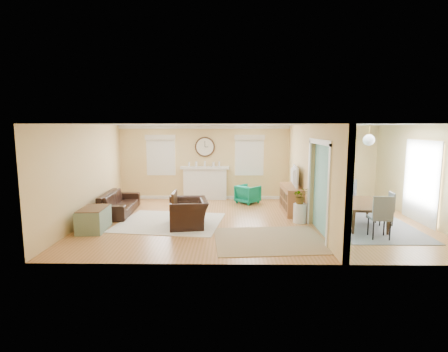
{
  "coord_description": "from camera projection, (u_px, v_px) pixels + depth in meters",
  "views": [
    {
      "loc": [
        -0.68,
        -9.22,
        2.55
      ],
      "look_at": [
        -0.8,
        0.3,
        1.2
      ],
      "focal_mm": 28.0,
      "sensor_mm": 36.0,
      "label": 1
    }
  ],
  "objects": [
    {
      "name": "rug_grey",
      "position": [
        362.0,
        225.0,
        9.08
      ],
      "size": [
        2.47,
        3.09,
        0.01
      ],
      "primitive_type": "cube",
      "color": "slate",
      "rests_on": "floor"
    },
    {
      "name": "window_right",
      "position": [
        249.0,
        152.0,
        12.17
      ],
      "size": [
        1.05,
        0.13,
        1.42
      ],
      "color": "white",
      "rests_on": "wall_back"
    },
    {
      "name": "dining_table",
      "position": [
        362.0,
        214.0,
        9.04
      ],
      "size": [
        1.11,
        1.82,
        0.61
      ],
      "primitive_type": "imported",
      "rotation": [
        0.0,
        0.0,
        1.49
      ],
      "color": "#4E3019",
      "rests_on": "floor"
    },
    {
      "name": "credenza",
      "position": [
        292.0,
        199.0,
        10.41
      ],
      "size": [
        0.52,
        1.53,
        0.8
      ],
      "color": "#A16339",
      "rests_on": "floor"
    },
    {
      "name": "garden_stool",
      "position": [
        300.0,
        213.0,
        9.32
      ],
      "size": [
        0.35,
        0.35,
        0.51
      ],
      "primitive_type": "cylinder",
      "color": "white",
      "rests_on": "floor"
    },
    {
      "name": "pendant",
      "position": [
        369.0,
        140.0,
        9.13
      ],
      "size": [
        0.3,
        0.3,
        0.55
      ],
      "color": "gold",
      "rests_on": "ceiling"
    },
    {
      "name": "dining_chair_e",
      "position": [
        385.0,
        206.0,
        9.06
      ],
      "size": [
        0.42,
        0.42,
        0.86
      ],
      "color": "slate",
      "rests_on": "floor"
    },
    {
      "name": "rug_cream",
      "position": [
        170.0,
        222.0,
        9.36
      ],
      "size": [
        2.94,
        2.63,
        0.01
      ],
      "primitive_type": "cube",
      "rotation": [
        0.0,
        0.0,
        -0.14
      ],
      "color": "beige",
      "rests_on": "floor"
    },
    {
      "name": "dining_chair_n",
      "position": [
        348.0,
        195.0,
        10.06
      ],
      "size": [
        0.56,
        0.56,
        1.03
      ],
      "color": "slate",
      "rests_on": "floor"
    },
    {
      "name": "window_left",
      "position": [
        161.0,
        152.0,
        12.21
      ],
      "size": [
        1.05,
        0.13,
        1.42
      ],
      "color": "white",
      "rests_on": "wall_back"
    },
    {
      "name": "dining_chair_s",
      "position": [
        380.0,
        213.0,
        7.96
      ],
      "size": [
        0.48,
        0.48,
        1.01
      ],
      "color": "slate",
      "rests_on": "floor"
    },
    {
      "name": "ceiling",
      "position": [
        254.0,
        125.0,
        9.11
      ],
      "size": [
        9.0,
        6.0,
        0.02
      ],
      "primitive_type": "cube",
      "color": "white",
      "rests_on": "wall_back"
    },
    {
      "name": "wall_right",
      "position": [
        424.0,
        174.0,
        9.24
      ],
      "size": [
        0.02,
        6.0,
        2.6
      ],
      "primitive_type": "cube",
      "color": "#DEB674",
      "rests_on": "ground"
    },
    {
      "name": "fireplace",
      "position": [
        205.0,
        183.0,
        12.26
      ],
      "size": [
        1.7,
        0.3,
        1.17
      ],
      "color": "white",
      "rests_on": "ground"
    },
    {
      "name": "green_chair",
      "position": [
        248.0,
        194.0,
        11.7
      ],
      "size": [
        0.94,
        0.94,
        0.61
      ],
      "primitive_type": "imported",
      "rotation": [
        0.0,
        0.0,
        2.38
      ],
      "color": "#0B7048",
      "rests_on": "floor"
    },
    {
      "name": "floor",
      "position": [
        253.0,
        221.0,
        9.48
      ],
      "size": [
        9.0,
        9.0,
        0.0
      ],
      "primitive_type": "plane",
      "color": "#9D6630",
      "rests_on": "ground"
    },
    {
      "name": "wall_left",
      "position": [
        86.0,
        174.0,
        9.35
      ],
      "size": [
        0.02,
        6.0,
        2.6
      ],
      "primitive_type": "cube",
      "color": "#DEB674",
      "rests_on": "ground"
    },
    {
      "name": "eames_chair",
      "position": [
        188.0,
        213.0,
        8.94
      ],
      "size": [
        1.12,
        1.24,
        0.71
      ],
      "primitive_type": "imported",
      "rotation": [
        0.0,
        0.0,
        -1.4
      ],
      "color": "black",
      "rests_on": "floor"
    },
    {
      "name": "tv",
      "position": [
        292.0,
        176.0,
        10.31
      ],
      "size": [
        0.22,
        1.05,
        0.6
      ],
      "primitive_type": "imported",
      "rotation": [
        0.0,
        0.0,
        1.49
      ],
      "color": "black",
      "rests_on": "credenza"
    },
    {
      "name": "sofa",
      "position": [
        119.0,
        203.0,
        10.35
      ],
      "size": [
        0.94,
        2.17,
        0.62
      ],
      "primitive_type": "imported",
      "rotation": [
        0.0,
        0.0,
        1.62
      ],
      "color": "black",
      "rests_on": "floor"
    },
    {
      "name": "trunk",
      "position": [
        94.0,
        219.0,
        8.62
      ],
      "size": [
        0.65,
        1.02,
        0.57
      ],
      "color": "gray",
      "rests_on": "floor"
    },
    {
      "name": "partition",
      "position": [
        308.0,
        171.0,
        9.55
      ],
      "size": [
        0.17,
        6.0,
        2.6
      ],
      "color": "#DEB674",
      "rests_on": "ground"
    },
    {
      "name": "dining_chair_w",
      "position": [
        336.0,
        206.0,
        9.11
      ],
      "size": [
        0.41,
        0.41,
        0.86
      ],
      "color": "white",
      "rests_on": "floor"
    },
    {
      "name": "wall_front",
      "position": [
        266.0,
        196.0,
        6.32
      ],
      "size": [
        9.0,
        0.02,
        2.6
      ],
      "primitive_type": "cube",
      "color": "#DEB674",
      "rests_on": "ground"
    },
    {
      "name": "french_doors",
      "position": [
        421.0,
        182.0,
        9.27
      ],
      "size": [
        0.06,
        1.7,
        2.2
      ],
      "color": "white",
      "rests_on": "ground"
    },
    {
      "name": "wall_back",
      "position": [
        248.0,
        162.0,
        12.26
      ],
      "size": [
        9.0,
        0.02,
        2.6
      ],
      "primitive_type": "cube",
      "color": "#DEB674",
      "rests_on": "ground"
    },
    {
      "name": "wall_clock",
      "position": [
        205.0,
        147.0,
        12.17
      ],
      "size": [
        0.7,
        0.07,
        0.7
      ],
      "color": "#4E3019",
      "rests_on": "wall_back"
    },
    {
      "name": "potted_plant",
      "position": [
        300.0,
        196.0,
        9.25
      ],
      "size": [
        0.45,
        0.41,
        0.43
      ],
      "primitive_type": "imported",
      "rotation": [
        0.0,
        0.0,
        0.2
      ],
      "color": "#337F33",
      "rests_on": "garden_stool"
    },
    {
      "name": "rug_jute",
      "position": [
        270.0,
        240.0,
        7.9
      ],
      "size": [
        2.62,
        2.21,
        0.01
      ],
      "primitive_type": "cube",
      "rotation": [
        0.0,
        0.0,
        0.08
      ],
      "color": "#9F815F",
      "rests_on": "floor"
    }
  ]
}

